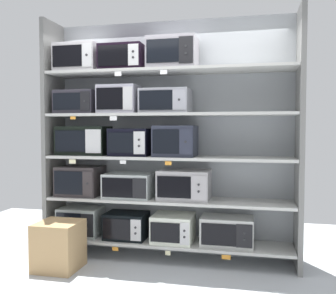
# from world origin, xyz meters

# --- Properties ---
(back_panel) EXTENTS (2.87, 0.04, 2.66)m
(back_panel) POSITION_xyz_m (0.00, 0.26, 1.33)
(back_panel) COLOR #9EA3A8
(back_panel) RESTS_ON ground
(upright_left) EXTENTS (0.05, 0.47, 2.66)m
(upright_left) POSITION_xyz_m (-1.37, 0.00, 1.33)
(upright_left) COLOR slate
(upright_left) RESTS_ON ground
(upright_right) EXTENTS (0.05, 0.47, 2.66)m
(upright_right) POSITION_xyz_m (1.37, 0.00, 1.33)
(upright_right) COLOR slate
(upright_right) RESTS_ON ground
(shelf_0) EXTENTS (2.67, 0.47, 0.03)m
(shelf_0) POSITION_xyz_m (0.00, 0.00, 0.19)
(shelf_0) COLOR beige
(shelf_0) RESTS_ON ground
(microwave_0) EXTENTS (0.47, 0.34, 0.32)m
(microwave_0) POSITION_xyz_m (-1.04, -0.00, 0.36)
(microwave_0) COLOR #B3BDB7
(microwave_0) RESTS_ON shelf_0
(microwave_1) EXTENTS (0.46, 0.37, 0.29)m
(microwave_1) POSITION_xyz_m (-0.48, -0.00, 0.35)
(microwave_1) COLOR black
(microwave_1) RESTS_ON shelf_0
(microwave_2) EXTENTS (0.44, 0.43, 0.29)m
(microwave_2) POSITION_xyz_m (0.06, -0.00, 0.35)
(microwave_2) COLOR silver
(microwave_2) RESTS_ON shelf_0
(microwave_3) EXTENTS (0.55, 0.36, 0.30)m
(microwave_3) POSITION_xyz_m (0.65, -0.00, 0.35)
(microwave_3) COLOR beige
(microwave_3) RESTS_ON shelf_0
(price_tag_0) EXTENTS (0.09, 0.00, 0.04)m
(price_tag_0) POSITION_xyz_m (-1.00, -0.24, 0.15)
(price_tag_0) COLOR beige
(price_tag_1) EXTENTS (0.07, 0.00, 0.04)m
(price_tag_1) POSITION_xyz_m (-0.52, -0.24, 0.15)
(price_tag_1) COLOR orange
(price_tag_2) EXTENTS (0.05, 0.00, 0.05)m
(price_tag_2) POSITION_xyz_m (0.05, -0.24, 0.14)
(price_tag_2) COLOR beige
(price_tag_3) EXTENTS (0.09, 0.00, 0.04)m
(price_tag_3) POSITION_xyz_m (0.65, -0.24, 0.15)
(price_tag_3) COLOR orange
(shelf_1) EXTENTS (2.67, 0.47, 0.03)m
(shelf_1) POSITION_xyz_m (0.00, 0.00, 0.65)
(shelf_1) COLOR beige
(microwave_4) EXTENTS (0.48, 0.40, 0.33)m
(microwave_4) POSITION_xyz_m (-1.03, -0.00, 0.84)
(microwave_4) COLOR #312B2C
(microwave_4) RESTS_ON shelf_1
(microwave_5) EXTENTS (0.52, 0.41, 0.27)m
(microwave_5) POSITION_xyz_m (-0.44, -0.00, 0.80)
(microwave_5) COLOR #B5BDBB
(microwave_5) RESTS_ON shelf_1
(microwave_6) EXTENTS (0.55, 0.41, 0.32)m
(microwave_6) POSITION_xyz_m (0.18, -0.00, 0.83)
(microwave_6) COLOR #A29EA0
(microwave_6) RESTS_ON shelf_1
(shelf_2) EXTENTS (2.67, 0.47, 0.03)m
(shelf_2) POSITION_xyz_m (0.00, 0.00, 1.12)
(shelf_2) COLOR beige
(microwave_7) EXTENTS (0.58, 0.34, 0.32)m
(microwave_7) POSITION_xyz_m (-0.99, -0.00, 1.30)
(microwave_7) COLOR black
(microwave_7) RESTS_ON shelf_2
(microwave_8) EXTENTS (0.44, 0.38, 0.30)m
(microwave_8) POSITION_xyz_m (-0.42, -0.00, 1.29)
(microwave_8) COLOR black
(microwave_8) RESTS_ON shelf_2
(microwave_9) EXTENTS (0.44, 0.41, 0.33)m
(microwave_9) POSITION_xyz_m (0.08, -0.00, 1.30)
(microwave_9) COLOR #272B39
(microwave_9) RESTS_ON shelf_2
(price_tag_4) EXTENTS (0.08, 0.00, 0.05)m
(price_tag_4) POSITION_xyz_m (-1.01, -0.24, 1.08)
(price_tag_4) COLOR beige
(price_tag_5) EXTENTS (0.07, 0.00, 0.04)m
(price_tag_5) POSITION_xyz_m (-0.43, -0.24, 1.08)
(price_tag_5) COLOR white
(price_tag_6) EXTENTS (0.07, 0.00, 0.04)m
(price_tag_6) POSITION_xyz_m (0.06, -0.24, 1.08)
(price_tag_6) COLOR orange
(shelf_3) EXTENTS (2.67, 0.47, 0.03)m
(shelf_3) POSITION_xyz_m (0.00, 0.00, 1.59)
(shelf_3) COLOR beige
(microwave_10) EXTENTS (0.46, 0.40, 0.26)m
(microwave_10) POSITION_xyz_m (-1.05, -0.00, 1.73)
(microwave_10) COLOR #322F38
(microwave_10) RESTS_ON shelf_3
(microwave_11) EXTENTS (0.43, 0.37, 0.31)m
(microwave_11) POSITION_xyz_m (-0.55, -0.00, 1.76)
(microwave_11) COLOR #B6B3C3
(microwave_11) RESTS_ON shelf_3
(microwave_12) EXTENTS (0.53, 0.38, 0.26)m
(microwave_12) POSITION_xyz_m (-0.02, -0.00, 1.73)
(microwave_12) COLOR #9E9FA9
(microwave_12) RESTS_ON shelf_3
(price_tag_7) EXTENTS (0.06, 0.00, 0.03)m
(price_tag_7) POSITION_xyz_m (-1.00, -0.24, 1.55)
(price_tag_7) COLOR orange
(price_tag_8) EXTENTS (0.08, 0.00, 0.05)m
(price_tag_8) POSITION_xyz_m (-0.54, -0.24, 1.55)
(price_tag_8) COLOR white
(shelf_4) EXTENTS (2.67, 0.47, 0.03)m
(shelf_4) POSITION_xyz_m (0.00, 0.00, 2.05)
(shelf_4) COLOR beige
(microwave_13) EXTENTS (0.49, 0.40, 0.32)m
(microwave_13) POSITION_xyz_m (-1.03, -0.00, 2.23)
(microwave_13) COLOR #BAB7BA
(microwave_13) RESTS_ON shelf_4
(microwave_14) EXTENTS (0.48, 0.43, 0.28)m
(microwave_14) POSITION_xyz_m (-0.50, -0.00, 2.21)
(microwave_14) COLOR black
(microwave_14) RESTS_ON shelf_4
(microwave_15) EXTENTS (0.52, 0.37, 0.34)m
(microwave_15) POSITION_xyz_m (0.05, -0.00, 2.24)
(microwave_15) COLOR #9D99A2
(microwave_15) RESTS_ON shelf_4
(price_tag_9) EXTENTS (0.07, 0.00, 0.05)m
(price_tag_9) POSITION_xyz_m (-0.48, -0.24, 2.01)
(price_tag_9) COLOR white
(price_tag_10) EXTENTS (0.07, 0.00, 0.04)m
(price_tag_10) POSITION_xyz_m (0.01, -0.24, 2.01)
(price_tag_10) COLOR white
(shipping_carton) EXTENTS (0.43, 0.43, 0.48)m
(shipping_carton) POSITION_xyz_m (-1.02, -0.54, 0.24)
(shipping_carton) COLOR tan
(shipping_carton) RESTS_ON ground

